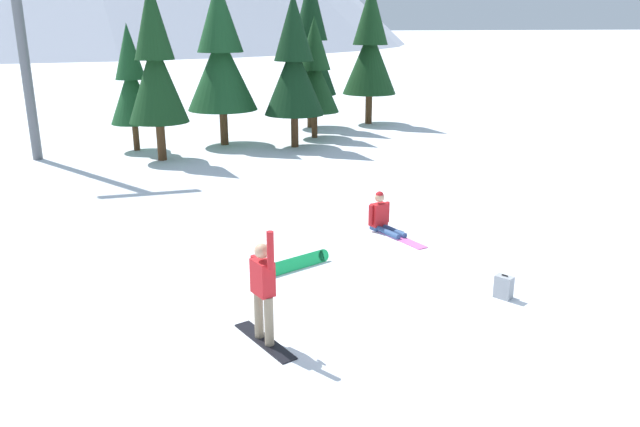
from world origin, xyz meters
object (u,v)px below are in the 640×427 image
at_px(backpack_grey, 504,287).
at_px(pine_tree_broad, 155,64).
at_px(pine_tree_slender, 314,73).
at_px(pine_tree_tall, 370,48).
at_px(snowboarder_foreground, 263,290).
at_px(pine_tree_short, 311,44).
at_px(pine_tree_leaning, 221,56).
at_px(snowboarder_midground, 383,218).
at_px(pine_tree_young, 131,82).
at_px(loose_snowboard_near_left, 296,263).
at_px(pine_tree_twin, 294,65).

relative_size(backpack_grey, pine_tree_broad, 0.07).
bearing_deg(pine_tree_slender, pine_tree_tall, 39.43).
relative_size(snowboarder_foreground, pine_tree_slender, 0.37).
distance_m(backpack_grey, pine_tree_broad, 15.75).
bearing_deg(pine_tree_short, pine_tree_leaning, -144.92).
height_order(snowboarder_midground, pine_tree_slender, pine_tree_slender).
bearing_deg(snowboarder_midground, backpack_grey, -80.65).
bearing_deg(pine_tree_young, snowboarder_foreground, -83.98).
bearing_deg(pine_tree_broad, backpack_grey, -68.95).
bearing_deg(loose_snowboard_near_left, pine_tree_twin, 75.82).
bearing_deg(pine_tree_leaning, backpack_grey, -80.40).
distance_m(snowboarder_midground, pine_tree_slender, 13.46).
bearing_deg(pine_tree_slender, snowboarder_midground, -98.65).
bearing_deg(pine_tree_tall, pine_tree_young, -161.52).
bearing_deg(pine_tree_slender, pine_tree_twin, -126.57).
height_order(loose_snowboard_near_left, pine_tree_twin, pine_tree_twin).
relative_size(snowboarder_midground, pine_tree_broad, 0.28).
height_order(snowboarder_foreground, pine_tree_slender, pine_tree_slender).
height_order(pine_tree_twin, pine_tree_short, pine_tree_short).
height_order(backpack_grey, pine_tree_slender, pine_tree_slender).
height_order(pine_tree_slender, pine_tree_broad, pine_tree_broad).
height_order(snowboarder_foreground, pine_tree_short, pine_tree_short).
distance_m(snowboarder_foreground, pine_tree_twin, 16.64).
xyz_separation_m(pine_tree_young, pine_tree_tall, (11.49, 3.84, 1.04)).
bearing_deg(snowboarder_midground, loose_snowboard_near_left, -146.49).
xyz_separation_m(snowboarder_foreground, pine_tree_twin, (4.54, 15.82, 2.42)).
bearing_deg(pine_tree_young, backpack_grey, -68.81).
bearing_deg(backpack_grey, pine_tree_tall, 76.09).
bearing_deg(backpack_grey, pine_tree_young, 111.19).
bearing_deg(pine_tree_twin, loose_snowboard_near_left, -104.18).
distance_m(pine_tree_young, pine_tree_short, 9.16).
relative_size(loose_snowboard_near_left, pine_tree_slender, 0.31).
xyz_separation_m(snowboarder_midground, pine_tree_short, (2.62, 15.89, 3.63)).
height_order(snowboarder_foreground, pine_tree_young, pine_tree_young).
xyz_separation_m(snowboarder_foreground, pine_tree_short, (6.56, 20.51, 3.05)).
bearing_deg(pine_tree_broad, pine_tree_leaning, 42.12).
bearing_deg(backpack_grey, pine_tree_short, 84.57).
xyz_separation_m(snowboarder_midground, backpack_grey, (0.70, -4.25, -0.13)).
bearing_deg(pine_tree_short, backpack_grey, -95.43).
height_order(pine_tree_young, pine_tree_tall, pine_tree_tall).
distance_m(pine_tree_leaning, pine_tree_short, 5.82).
relative_size(pine_tree_young, pine_tree_tall, 0.72).
distance_m(backpack_grey, pine_tree_twin, 15.76).
xyz_separation_m(snowboarder_midground, pine_tree_slender, (1.99, 13.07, 2.52)).
distance_m(snowboarder_foreground, pine_tree_broad, 15.00).
bearing_deg(loose_snowboard_near_left, snowboarder_midground, 33.51).
relative_size(snowboarder_midground, pine_tree_tall, 0.27).
relative_size(snowboarder_foreground, pine_tree_twin, 0.32).
distance_m(snowboarder_foreground, backpack_grey, 4.71).
bearing_deg(pine_tree_leaning, snowboarder_midground, -80.32).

